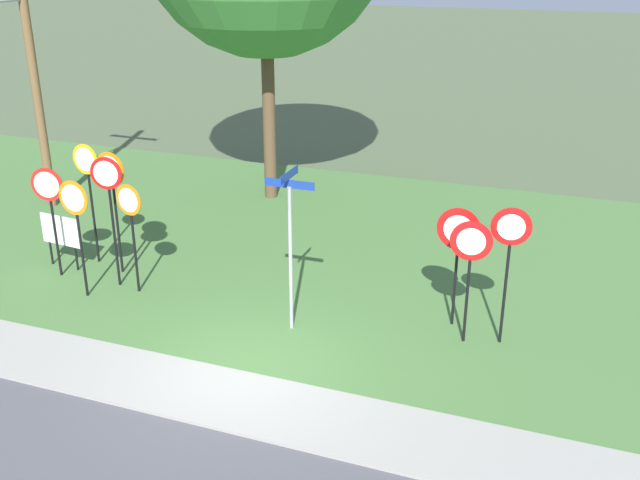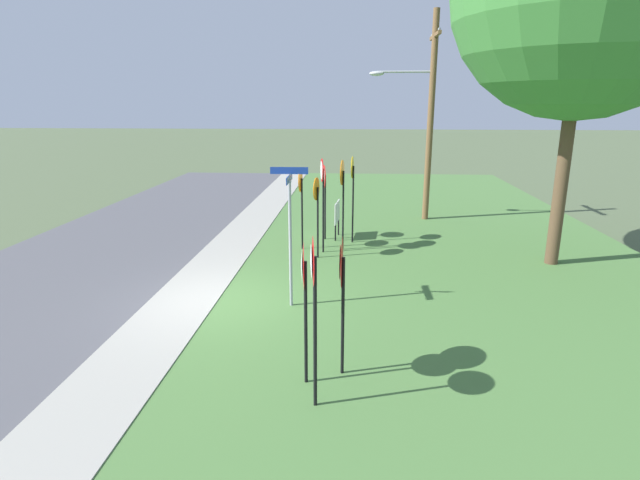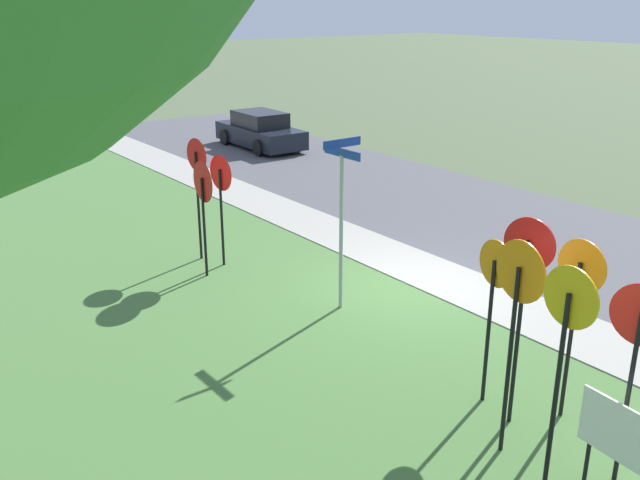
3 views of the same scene
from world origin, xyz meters
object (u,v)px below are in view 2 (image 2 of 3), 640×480
(stop_sign_center_tall, at_px, (317,201))
(street_name_post, at_px, (290,226))
(yield_sign_far_left, at_px, (313,282))
(stop_sign_far_left, at_px, (324,186))
(stop_sign_near_left, at_px, (301,191))
(yield_sign_near_right, at_px, (341,273))
(stop_sign_near_right, at_px, (352,181))
(stop_sign_far_center, at_px, (322,185))
(utility_pole, at_px, (426,110))
(yield_sign_near_left, at_px, (303,280))
(stop_sign_far_right, at_px, (342,185))
(notice_board, at_px, (337,214))

(stop_sign_center_tall, relative_size, street_name_post, 0.76)
(yield_sign_far_left, bearing_deg, stop_sign_far_left, 175.28)
(stop_sign_near_left, height_order, stop_sign_center_tall, stop_sign_near_left)
(yield_sign_near_right, distance_m, street_name_post, 3.13)
(yield_sign_near_right, bearing_deg, stop_sign_near_right, -179.49)
(stop_sign_far_center, height_order, yield_sign_near_right, stop_sign_far_center)
(stop_sign_center_tall, bearing_deg, stop_sign_far_center, 177.56)
(stop_sign_center_tall, xyz_separation_m, utility_pole, (-5.45, 3.74, 2.50))
(stop_sign_center_tall, distance_m, yield_sign_near_left, 6.90)
(stop_sign_far_right, height_order, stop_sign_center_tall, stop_sign_far_right)
(stop_sign_near_left, distance_m, stop_sign_far_center, 0.80)
(stop_sign_far_left, distance_m, stop_sign_far_right, 1.37)
(stop_sign_far_right, height_order, yield_sign_near_right, stop_sign_far_right)
(stop_sign_far_left, xyz_separation_m, stop_sign_far_right, (1.19, 0.63, 0.23))
(stop_sign_near_left, distance_m, stop_sign_center_tall, 1.07)
(stop_sign_near_left, xyz_separation_m, stop_sign_far_center, (0.33, 0.69, 0.24))
(stop_sign_near_right, height_order, yield_sign_far_left, stop_sign_near_right)
(stop_sign_far_right, xyz_separation_m, street_name_post, (4.60, -1.02, -0.19))
(stop_sign_far_right, height_order, notice_board, stop_sign_far_right)
(stop_sign_near_left, distance_m, stop_sign_near_right, 1.81)
(stop_sign_far_left, relative_size, street_name_post, 0.79)
(stop_sign_far_left, xyz_separation_m, utility_pole, (-3.35, 3.65, 2.40))
(stop_sign_far_left, xyz_separation_m, street_name_post, (5.79, -0.39, 0.04))
(stop_sign_far_center, bearing_deg, stop_sign_far_right, 110.31)
(stop_sign_far_center, height_order, street_name_post, street_name_post)
(stop_sign_near_left, relative_size, yield_sign_near_right, 1.06)
(utility_pole, distance_m, notice_board, 5.64)
(stop_sign_far_left, distance_m, yield_sign_near_left, 9.00)
(stop_sign_near_right, xyz_separation_m, stop_sign_far_right, (0.86, -0.30, 0.01))
(stop_sign_far_left, relative_size, yield_sign_far_left, 0.94)
(yield_sign_near_left, bearing_deg, stop_sign_center_tall, 176.09)
(stop_sign_far_right, bearing_deg, stop_sign_near_left, -82.74)
(stop_sign_far_left, distance_m, yield_sign_far_left, 9.65)
(stop_sign_far_right, distance_m, yield_sign_near_left, 7.82)
(stop_sign_far_center, xyz_separation_m, yield_sign_far_left, (8.11, 0.40, -0.09))
(stop_sign_far_left, height_order, street_name_post, street_name_post)
(street_name_post, relative_size, notice_board, 2.53)
(stop_sign_far_left, xyz_separation_m, yield_sign_near_right, (8.67, 0.81, -0.03))
(stop_sign_near_left, xyz_separation_m, yield_sign_far_left, (8.44, 1.08, 0.14))
(stop_sign_far_left, height_order, yield_sign_near_right, stop_sign_far_left)
(stop_sign_near_right, distance_m, utility_pole, 5.07)
(yield_sign_near_right, xyz_separation_m, yield_sign_far_left, (0.97, -0.38, 0.20))
(stop_sign_far_left, bearing_deg, yield_sign_far_left, -7.67)
(stop_sign_far_left, height_order, utility_pole, utility_pole)
(stop_sign_near_left, distance_m, notice_board, 2.04)
(yield_sign_near_right, height_order, notice_board, yield_sign_near_right)
(yield_sign_near_left, relative_size, utility_pole, 0.31)
(stop_sign_far_center, relative_size, street_name_post, 0.91)
(stop_sign_far_right, bearing_deg, stop_sign_far_left, -145.19)
(stop_sign_far_left, bearing_deg, notice_board, 105.74)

